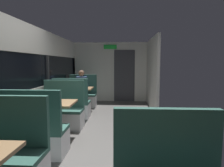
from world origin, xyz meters
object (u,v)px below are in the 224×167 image
dining_table_mid_window (51,107)px  seated_passenger (82,91)px  bench_far_window_facing_end (72,106)px  bench_far_window_facing_entry (82,97)px  bench_mid_window_facing_end (36,136)px  bench_near_window_facing_entry (5,162)px  dining_table_far_window (78,91)px  bench_mid_window_facing_entry (63,114)px

dining_table_mid_window → seated_passenger: (0.00, 2.87, -0.10)m
bench_far_window_facing_end → bench_far_window_facing_entry: bearing=90.0°
dining_table_mid_window → bench_far_window_facing_entry: bench_far_window_facing_entry is taller
bench_far_window_facing_entry → bench_mid_window_facing_end: bearing=-90.0°
dining_table_mid_window → bench_far_window_facing_end: (0.00, 1.55, -0.31)m
bench_near_window_facing_entry → dining_table_mid_window: bearing=90.0°
dining_table_far_window → dining_table_mid_window: bearing=-90.0°
bench_far_window_facing_entry → seated_passenger: 0.22m
bench_mid_window_facing_entry → bench_far_window_facing_end: size_ratio=1.00×
bench_near_window_facing_entry → bench_mid_window_facing_end: bearing=90.0°
bench_far_window_facing_end → dining_table_mid_window: bearing=-90.0°
bench_mid_window_facing_end → bench_far_window_facing_entry: (0.00, 3.64, 0.00)m
bench_mid_window_facing_entry → bench_far_window_facing_end: (0.00, 0.85, 0.00)m
bench_mid_window_facing_end → dining_table_far_window: bench_mid_window_facing_end is taller
bench_mid_window_facing_end → bench_far_window_facing_end: size_ratio=1.00×
dining_table_far_window → bench_far_window_facing_end: 0.77m
bench_far_window_facing_entry → dining_table_mid_window: bearing=-90.0°
bench_mid_window_facing_end → bench_far_window_facing_entry: 3.64m
bench_near_window_facing_entry → dining_table_mid_window: 1.58m
dining_table_mid_window → bench_mid_window_facing_entry: bearing=90.0°
bench_near_window_facing_entry → bench_far_window_facing_entry: (0.00, 4.49, 0.00)m
bench_far_window_facing_end → bench_near_window_facing_entry: bearing=-90.0°
bench_near_window_facing_entry → bench_mid_window_facing_end: 0.85m
dining_table_mid_window → bench_far_window_facing_end: size_ratio=0.82×
dining_table_mid_window → seated_passenger: seated_passenger is taller
dining_table_mid_window → bench_mid_window_facing_end: 0.77m
dining_table_mid_window → seated_passenger: 2.87m
bench_near_window_facing_entry → bench_mid_window_facing_end: size_ratio=1.00×
bench_far_window_facing_entry → seated_passenger: bearing=-90.0°
bench_mid_window_facing_entry → dining_table_mid_window: bearing=-90.0°
bench_mid_window_facing_entry → seated_passenger: seated_passenger is taller
dining_table_far_window → bench_mid_window_facing_entry: bearing=-90.0°
bench_near_window_facing_entry → bench_far_window_facing_end: bearing=90.0°
bench_far_window_facing_entry → bench_mid_window_facing_entry: bearing=-90.0°
bench_near_window_facing_entry → seated_passenger: size_ratio=0.87×
dining_table_mid_window → dining_table_far_window: size_ratio=1.00×
dining_table_mid_window → bench_far_window_facing_end: 1.58m
dining_table_mid_window → dining_table_far_window: bearing=90.0°
bench_far_window_facing_end → seated_passenger: bearing=90.0°
bench_mid_window_facing_entry → dining_table_far_window: bench_mid_window_facing_entry is taller
bench_near_window_facing_entry → seated_passenger: seated_passenger is taller
dining_table_far_window → bench_far_window_facing_end: size_ratio=0.82×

